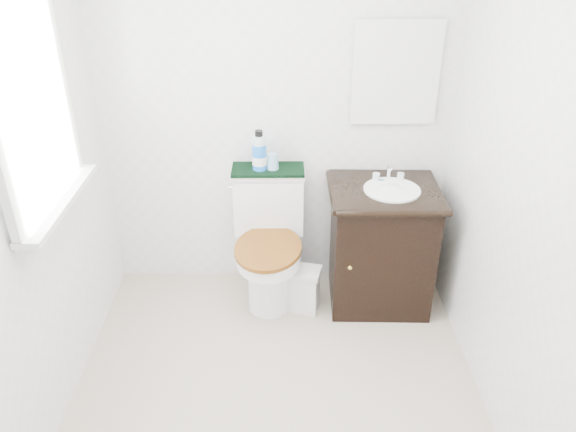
{
  "coord_description": "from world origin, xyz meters",
  "views": [
    {
      "loc": [
        0.04,
        -2.14,
        2.31
      ],
      "look_at": [
        0.07,
        0.75,
        0.72
      ],
      "focal_mm": 35.0,
      "sensor_mm": 36.0,
      "label": 1
    }
  ],
  "objects_px": {
    "toilet": "(269,247)",
    "cup": "(273,161)",
    "vanity": "(381,243)",
    "trash_bin": "(304,289)",
    "mouthwash_bottle": "(259,152)"
  },
  "relations": [
    {
      "from": "trash_bin",
      "to": "mouthwash_bottle",
      "type": "xyz_separation_m",
      "value": [
        -0.27,
        0.28,
        0.84
      ]
    },
    {
      "from": "trash_bin",
      "to": "cup",
      "type": "xyz_separation_m",
      "value": [
        -0.19,
        0.28,
        0.77
      ]
    },
    {
      "from": "toilet",
      "to": "vanity",
      "type": "xyz_separation_m",
      "value": [
        0.72,
        -0.06,
        0.06
      ]
    },
    {
      "from": "mouthwash_bottle",
      "to": "cup",
      "type": "xyz_separation_m",
      "value": [
        0.08,
        0.01,
        -0.07
      ]
    },
    {
      "from": "mouthwash_bottle",
      "to": "vanity",
      "type": "bearing_deg",
      "value": -12.75
    },
    {
      "from": "cup",
      "to": "vanity",
      "type": "bearing_deg",
      "value": -14.72
    },
    {
      "from": "toilet",
      "to": "trash_bin",
      "type": "relative_size",
      "value": 2.84
    },
    {
      "from": "toilet",
      "to": "trash_bin",
      "type": "height_order",
      "value": "toilet"
    },
    {
      "from": "mouthwash_bottle",
      "to": "cup",
      "type": "distance_m",
      "value": 0.11
    },
    {
      "from": "vanity",
      "to": "cup",
      "type": "distance_m",
      "value": 0.87
    },
    {
      "from": "toilet",
      "to": "cup",
      "type": "bearing_deg",
      "value": 76.05
    },
    {
      "from": "toilet",
      "to": "vanity",
      "type": "bearing_deg",
      "value": -4.85
    },
    {
      "from": "toilet",
      "to": "cup",
      "type": "height_order",
      "value": "cup"
    },
    {
      "from": "trash_bin",
      "to": "vanity",
      "type": "bearing_deg",
      "value": 11.78
    },
    {
      "from": "trash_bin",
      "to": "cup",
      "type": "distance_m",
      "value": 0.84
    }
  ]
}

